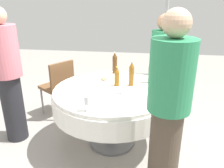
{
  "coord_description": "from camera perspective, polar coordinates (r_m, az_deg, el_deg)",
  "views": [
    {
      "loc": [
        2.42,
        0.33,
        1.74
      ],
      "look_at": [
        0.0,
        0.0,
        0.8
      ],
      "focal_mm": 36.46,
      "sensor_mm": 36.0,
      "label": 1
    }
  ],
  "objects": [
    {
      "name": "bottle_amber_outer",
      "position": [
        2.7,
        1.24,
        1.8
      ],
      "size": [
        0.06,
        0.06,
        0.24
      ],
      "color": "#8C5619",
      "rests_on": "dining_table"
    },
    {
      "name": "dining_table",
      "position": [
        2.7,
        0.0,
        -4.14
      ],
      "size": [
        1.39,
        1.39,
        0.74
      ],
      "color": "white",
      "rests_on": "ground_plane"
    },
    {
      "name": "person_inner",
      "position": [
        2.98,
        -24.66,
        1.97
      ],
      "size": [
        0.34,
        0.34,
        1.65
      ],
      "rotation": [
        0.0,
        0.0,
        3.18
      ],
      "color": "#26262B",
      "rests_on": "ground_plane"
    },
    {
      "name": "plate_front",
      "position": [
        2.81,
        -7.89,
        0.18
      ],
      "size": [
        0.24,
        0.24,
        0.02
      ],
      "color": "white",
      "rests_on": "dining_table"
    },
    {
      "name": "fork_near",
      "position": [
        2.58,
        11.57,
        -2.2
      ],
      "size": [
        0.03,
        0.18,
        0.0
      ],
      "primitive_type": "cube",
      "rotation": [
        0.0,
        0.0,
        1.65
      ],
      "color": "silver",
      "rests_on": "dining_table"
    },
    {
      "name": "folded_napkin",
      "position": [
        2.56,
        -4.91,
        -1.78
      ],
      "size": [
        0.21,
        0.21,
        0.02
      ],
      "primitive_type": "cube",
      "rotation": [
        0.0,
        0.0,
        -0.43
      ],
      "color": "white",
      "rests_on": "dining_table"
    },
    {
      "name": "chair_south",
      "position": [
        3.5,
        -13.16,
        0.04
      ],
      "size": [
        0.56,
        0.56,
        0.87
      ],
      "rotation": [
        0.0,
        0.0,
        2.53
      ],
      "color": "brown",
      "rests_on": "ground_plane"
    },
    {
      "name": "person_outer",
      "position": [
        1.87,
        13.83,
        -6.96
      ],
      "size": [
        0.34,
        0.34,
        1.68
      ],
      "rotation": [
        0.0,
        0.0,
        -0.95
      ],
      "color": "#4C3F33",
      "rests_on": "ground_plane"
    },
    {
      "name": "plate_east",
      "position": [
        2.89,
        -2.06,
        1.04
      ],
      "size": [
        0.21,
        0.21,
        0.04
      ],
      "color": "white",
      "rests_on": "dining_table"
    },
    {
      "name": "bottle_brown_near",
      "position": [
        3.14,
        0.71,
        5.19
      ],
      "size": [
        0.06,
        0.06,
        0.3
      ],
      "color": "#593314",
      "rests_on": "dining_table"
    },
    {
      "name": "bottle_amber_inner",
      "position": [
        2.7,
        4.92,
        2.48
      ],
      "size": [
        0.06,
        0.06,
        0.3
      ],
      "color": "#8C5619",
      "rests_on": "dining_table"
    },
    {
      "name": "tent_pole_main",
      "position": [
        5.31,
        13.35,
        14.6
      ],
      "size": [
        0.07,
        0.07,
        2.38
      ],
      "primitive_type": "cylinder",
      "color": "#B2B5B7",
      "rests_on": "ground_plane"
    },
    {
      "name": "wine_glass_west",
      "position": [
        2.47,
        2.72,
        -0.18
      ],
      "size": [
        0.06,
        0.06,
        0.14
      ],
      "color": "white",
      "rests_on": "dining_table"
    },
    {
      "name": "person_near",
      "position": [
        3.32,
        12.38,
        4.2
      ],
      "size": [
        0.34,
        0.34,
        1.54
      ],
      "rotation": [
        0.0,
        0.0,
        0.89
      ],
      "color": "#26262B",
      "rests_on": "ground_plane"
    },
    {
      "name": "bottle_green_left",
      "position": [
        2.82,
        9.82,
        2.86
      ],
      "size": [
        0.07,
        0.07,
        0.29
      ],
      "color": "#2D6B38",
      "rests_on": "dining_table"
    },
    {
      "name": "ground_plane",
      "position": [
        3.0,
        0.0,
        -14.42
      ],
      "size": [
        10.0,
        10.0,
        0.0
      ],
      "primitive_type": "plane",
      "color": "gray"
    },
    {
      "name": "wine_glass_left",
      "position": [
        2.11,
        -6.21,
        -4.26
      ],
      "size": [
        0.06,
        0.06,
        0.15
      ],
      "color": "white",
      "rests_on": "dining_table"
    },
    {
      "name": "fork_inner",
      "position": [
        2.72,
        8.84,
        -0.71
      ],
      "size": [
        0.16,
        0.1,
        0.0
      ],
      "primitive_type": "cube",
      "rotation": [
        0.0,
        0.0,
        0.53
      ],
      "color": "silver",
      "rests_on": "dining_table"
    }
  ]
}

